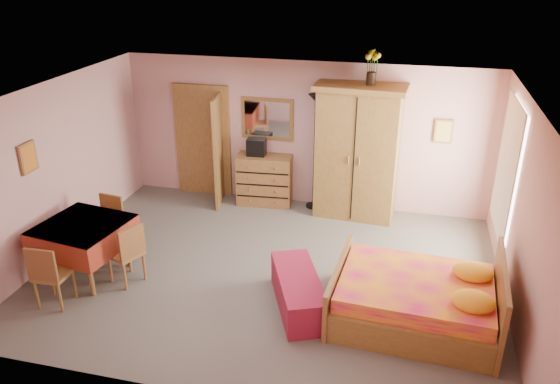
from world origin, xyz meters
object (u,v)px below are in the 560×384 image
(floor_lamp, at_px, (315,153))
(sunflower_vase, at_px, (372,67))
(bed, at_px, (416,288))
(chair_west, at_px, (42,235))
(chest_of_drawers, at_px, (265,180))
(wardrobe, at_px, (357,152))
(dining_table, at_px, (86,250))
(chair_east, at_px, (125,253))
(wall_mirror, at_px, (267,119))
(stereo, at_px, (256,147))
(chair_north, at_px, (106,226))
(chair_south, at_px, (53,273))
(bench, at_px, (298,292))

(floor_lamp, xyz_separation_m, sunflower_vase, (0.90, -0.12, 1.55))
(bed, height_order, chair_west, chair_west)
(chest_of_drawers, relative_size, bed, 0.48)
(floor_lamp, bearing_deg, bed, -58.41)
(bed, bearing_deg, chest_of_drawers, 136.55)
(floor_lamp, distance_m, sunflower_vase, 1.80)
(bed, bearing_deg, wardrobe, 114.26)
(dining_table, height_order, chair_east, chair_east)
(wardrobe, height_order, chair_east, wardrobe)
(wall_mirror, height_order, stereo, wall_mirror)
(chest_of_drawers, bearing_deg, dining_table, -126.36)
(wardrobe, bearing_deg, chair_west, -142.35)
(chest_of_drawers, xyz_separation_m, floor_lamp, (0.90, 0.05, 0.58))
(chest_of_drawers, xyz_separation_m, chair_east, (-1.20, -2.98, -0.01))
(sunflower_vase, xyz_separation_m, chair_west, (-4.36, -2.82, -2.08))
(chest_of_drawers, height_order, bed, bed)
(wardrobe, relative_size, sunflower_vase, 4.14)
(chair_west, bearing_deg, dining_table, 104.03)
(wall_mirror, bearing_deg, dining_table, -118.74)
(sunflower_vase, bearing_deg, stereo, 177.67)
(sunflower_vase, xyz_separation_m, chair_north, (-3.67, -2.24, -2.15))
(stereo, distance_m, chair_east, 3.22)
(dining_table, xyz_separation_m, chair_east, (0.62, -0.01, 0.04))
(stereo, relative_size, floor_lamp, 0.16)
(chest_of_drawers, xyz_separation_m, chair_south, (-1.84, -3.69, -0.01))
(wardrobe, relative_size, bed, 1.14)
(chair_north, xyz_separation_m, chair_west, (-0.69, -0.58, 0.07))
(chair_west, bearing_deg, wall_mirror, 159.93)
(bench, relative_size, chair_south, 1.50)
(chair_west, distance_m, chair_east, 1.37)
(sunflower_vase, height_order, chair_west, sunflower_vase)
(wardrobe, xyz_separation_m, chair_south, (-3.50, -3.61, -0.70))
(wall_mirror, relative_size, chair_north, 1.08)
(wardrobe, xyz_separation_m, sunflower_vase, (0.15, 0.01, 1.44))
(wardrobe, bearing_deg, chair_north, -143.78)
(stereo, height_order, chair_east, stereo)
(sunflower_vase, bearing_deg, bench, -100.28)
(wardrobe, distance_m, chair_north, 4.24)
(bed, xyz_separation_m, chair_east, (-3.92, -0.05, -0.02))
(wall_mirror, xyz_separation_m, bench, (1.27, -3.22, -1.32))
(dining_table, distance_m, chair_east, 0.63)
(chair_south, bearing_deg, stereo, 63.58)
(floor_lamp, distance_m, chair_east, 3.73)
(sunflower_vase, bearing_deg, chair_south, -135.21)
(chest_of_drawers, xyz_separation_m, bench, (1.27, -3.01, -0.23))
(stereo, distance_m, dining_table, 3.47)
(chair_south, distance_m, chair_west, 1.07)
(bench, distance_m, dining_table, 3.09)
(dining_table, bearing_deg, chair_east, -1.04)
(chair_north, height_order, chair_east, chair_east)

